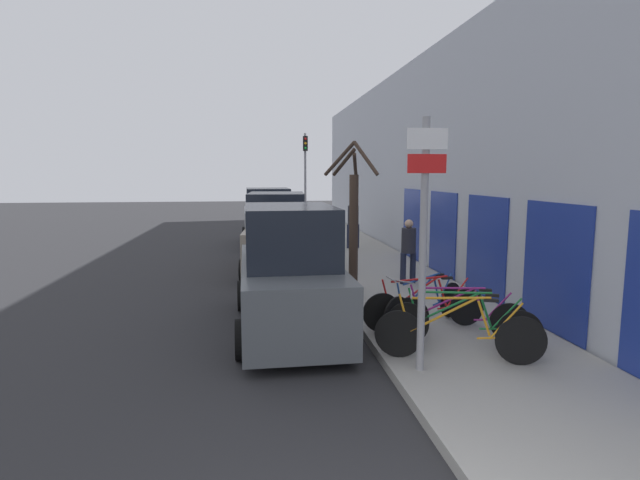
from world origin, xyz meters
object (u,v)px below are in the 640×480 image
at_px(bicycle_0, 459,333).
at_px(pedestrian_far, 353,220).
at_px(parked_car_0, 289,275).
at_px(street_tree, 353,219).
at_px(bicycle_3, 425,307).
at_px(bicycle_1, 462,324).
at_px(parked_car_2, 268,219).
at_px(signpost, 424,235).
at_px(bicycle_4, 425,304).
at_px(bicycle_2, 459,316).
at_px(pedestrian_near, 408,247).
at_px(parked_car_1, 277,237).
at_px(traffic_light, 305,170).

distance_m(bicycle_0, pedestrian_far, 11.34).
distance_m(parked_car_0, street_tree, 3.04).
relative_size(bicycle_3, street_tree, 0.66).
bearing_deg(street_tree, pedestrian_far, 78.53).
xyz_separation_m(bicycle_1, bicycle_3, (-0.23, 1.05, 0.00)).
bearing_deg(bicycle_1, bicycle_0, 174.95).
distance_m(parked_car_0, pedestrian_far, 9.53).
bearing_deg(pedestrian_far, bicycle_0, -97.48).
distance_m(bicycle_1, parked_car_2, 13.27).
height_order(signpost, parked_car_2, signpost).
distance_m(bicycle_3, parked_car_2, 12.19).
height_order(bicycle_4, parked_car_0, parked_car_0).
xyz_separation_m(bicycle_2, pedestrian_near, (0.43, 4.15, 0.55)).
xyz_separation_m(parked_car_1, traffic_light, (1.64, 7.61, 1.99)).
distance_m(bicycle_2, bicycle_3, 0.67).
relative_size(signpost, street_tree, 1.00).
bearing_deg(traffic_light, bicycle_2, -85.76).
height_order(signpost, traffic_light, traffic_light).
xyz_separation_m(parked_car_1, pedestrian_near, (3.14, -2.69, 0.03)).
xyz_separation_m(bicycle_2, bicycle_3, (-0.39, 0.55, 0.02)).
bearing_deg(traffic_light, street_tree, -90.03).
distance_m(parked_car_1, street_tree, 3.65).
height_order(bicycle_2, bicycle_3, bicycle_3).
bearing_deg(pedestrian_far, parked_car_0, -112.35).
bearing_deg(parked_car_2, traffic_light, 47.47).
bearing_deg(street_tree, signpost, -90.24).
distance_m(bicycle_1, bicycle_4, 1.24).
distance_m(bicycle_2, traffic_light, 14.71).
distance_m(bicycle_0, street_tree, 4.89).
distance_m(bicycle_3, parked_car_0, 2.50).
height_order(bicycle_1, parked_car_1, parked_car_1).
distance_m(bicycle_0, traffic_light, 15.68).
relative_size(bicycle_0, parked_car_2, 0.52).
bearing_deg(signpost, parked_car_2, 97.10).
relative_size(bicycle_1, parked_car_0, 0.47).
height_order(bicycle_3, bicycle_4, bicycle_3).
height_order(signpost, bicycle_3, signpost).
xyz_separation_m(signpost, parked_car_2, (-1.71, 13.75, -1.00)).
bearing_deg(bicycle_3, bicycle_0, 173.00).
distance_m(bicycle_1, street_tree, 4.47).
bearing_deg(signpost, pedestrian_far, 83.27).
distance_m(bicycle_4, pedestrian_far, 9.61).
bearing_deg(parked_car_2, pedestrian_far, -36.65).
xyz_separation_m(bicycle_4, pedestrian_far, (0.59, 9.57, 0.65)).
height_order(pedestrian_near, traffic_light, traffic_light).
xyz_separation_m(parked_car_2, pedestrian_far, (3.07, -2.19, 0.14)).
distance_m(signpost, bicycle_3, 2.45).
bearing_deg(bicycle_3, pedestrian_near, -18.37).
xyz_separation_m(signpost, bicycle_2, (1.10, 1.26, -1.52)).
bearing_deg(bicycle_4, traffic_light, -31.56).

